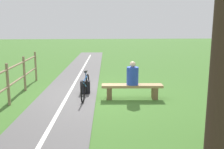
{
  "coord_description": "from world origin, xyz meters",
  "views": [
    {
      "loc": [
        0.11,
        7.93,
        2.21
      ],
      "look_at": [
        -0.38,
        1.76,
        1.02
      ],
      "focal_mm": 39.69,
      "sensor_mm": 36.0,
      "label": 1
    }
  ],
  "objects": [
    {
      "name": "bicycle",
      "position": [
        0.35,
        0.28,
        0.35
      ],
      "size": [
        0.24,
        1.73,
        0.85
      ],
      "rotation": [
        0.0,
        0.0,
        1.46
      ],
      "color": "black",
      "rests_on": "ground_plane"
    },
    {
      "name": "person_seated",
      "position": [
        -1.12,
        0.48,
        0.75
      ],
      "size": [
        0.39,
        0.39,
        0.73
      ],
      "rotation": [
        0.0,
        0.0,
        -0.07
      ],
      "color": "#2847B7",
      "rests_on": "bench"
    },
    {
      "name": "ground_plane",
      "position": [
        0.0,
        0.0,
        0.0
      ],
      "size": [
        80.0,
        80.0,
        0.0
      ],
      "primitive_type": "plane",
      "color": "#3D6B28"
    },
    {
      "name": "backpack",
      "position": [
        0.37,
        -0.22,
        0.21
      ],
      "size": [
        0.33,
        0.27,
        0.43
      ],
      "rotation": [
        0.0,
        0.0,
        6.25
      ],
      "color": "black",
      "rests_on": "ground_plane"
    },
    {
      "name": "bench",
      "position": [
        -1.11,
        0.48,
        0.32
      ],
      "size": [
        1.92,
        0.5,
        0.45
      ],
      "rotation": [
        0.0,
        0.0,
        -0.07
      ],
      "color": "#A88456",
      "rests_on": "ground_plane"
    }
  ]
}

